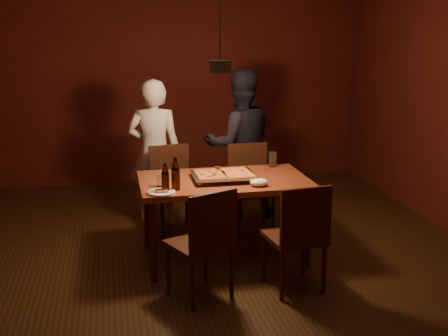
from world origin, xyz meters
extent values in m
plane|color=#35210E|center=(0.00, 0.00, 0.00)|extent=(6.00, 6.00, 0.00)
plane|color=#541813|center=(0.00, 3.00, 1.40)|extent=(5.00, 0.00, 5.00)
plane|color=#541813|center=(0.00, -3.00, 1.40)|extent=(5.00, 0.00, 5.00)
cube|color=brown|center=(0.07, 0.17, 0.72)|extent=(1.50, 0.90, 0.05)
cylinder|color=#38190F|center=(-0.60, -0.20, 0.35)|extent=(0.06, 0.06, 0.70)
cylinder|color=#38190F|center=(0.74, -0.20, 0.35)|extent=(0.06, 0.06, 0.70)
cylinder|color=#38190F|center=(-0.60, 0.54, 0.35)|extent=(0.06, 0.06, 0.70)
cylinder|color=#38190F|center=(0.74, 0.54, 0.35)|extent=(0.06, 0.06, 0.70)
cube|color=#38190F|center=(-0.30, 0.89, 0.43)|extent=(0.48, 0.48, 0.04)
cube|color=#38190F|center=(-0.33, 1.08, 0.67)|extent=(0.42, 0.10, 0.45)
cube|color=#38190F|center=(0.49, 0.81, 0.43)|extent=(0.42, 0.42, 0.04)
cube|color=#38190F|center=(0.48, 1.00, 0.67)|extent=(0.42, 0.03, 0.45)
cube|color=#38190F|center=(-0.28, -0.55, 0.43)|extent=(0.56, 0.56, 0.04)
cube|color=#38190F|center=(-0.20, -0.73, 0.67)|extent=(0.39, 0.20, 0.45)
cube|color=#38190F|center=(0.49, -0.55, 0.43)|extent=(0.47, 0.47, 0.04)
cube|color=#38190F|center=(0.51, -0.74, 0.67)|extent=(0.42, 0.08, 0.45)
cube|color=silver|center=(0.06, 0.15, 0.77)|extent=(0.58, 0.49, 0.05)
cube|color=maroon|center=(-0.07, 0.13, 0.81)|extent=(0.24, 0.37, 0.02)
cube|color=gold|center=(0.19, 0.14, 0.81)|extent=(0.26, 0.39, 0.02)
cylinder|color=black|center=(-0.49, -0.14, 0.83)|extent=(0.06, 0.06, 0.16)
cone|color=black|center=(-0.49, -0.14, 0.95)|extent=(0.06, 0.06, 0.09)
cylinder|color=black|center=(-0.40, -0.10, 0.84)|extent=(0.07, 0.07, 0.18)
cone|color=black|center=(-0.40, -0.10, 0.97)|extent=(0.07, 0.07, 0.10)
cylinder|color=silver|center=(-0.51, 0.04, 0.80)|extent=(0.07, 0.07, 0.11)
cylinder|color=silver|center=(0.62, 0.53, 0.83)|extent=(0.07, 0.07, 0.15)
cylinder|color=white|center=(-0.52, -0.18, 0.76)|extent=(0.23, 0.23, 0.02)
cube|color=gold|center=(-0.52, -0.18, 0.77)|extent=(0.10, 0.08, 0.01)
ellipsoid|color=white|center=(0.31, -0.13, 0.78)|extent=(0.16, 0.12, 0.06)
imported|color=silver|center=(-0.46, 1.28, 0.78)|extent=(0.63, 0.48, 1.56)
imported|color=black|center=(0.48, 1.31, 0.82)|extent=(0.81, 0.63, 1.64)
cylinder|color=black|center=(0.00, 0.00, 1.75)|extent=(0.18, 0.18, 0.10)
camera|label=1|loc=(-0.90, -4.57, 2.04)|focal=45.00mm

